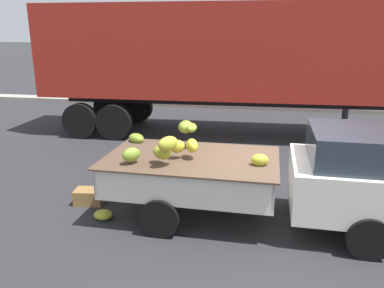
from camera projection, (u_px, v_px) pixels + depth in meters
ground at (269, 216)px, 6.79m from camera, size 220.00×220.00×0.00m
curb_strip at (271, 107)px, 16.32m from camera, size 80.00×0.80×0.16m
pickup_truck at (316, 177)px, 6.21m from camera, size 5.25×1.91×1.70m
semi_trailer at (235, 53)px, 11.54m from camera, size 12.09×3.06×3.95m
fallen_banana_bunch_near_tailgate at (103, 215)px, 6.66m from camera, size 0.36×0.31×0.17m
produce_crate at (89, 196)px, 7.26m from camera, size 0.57×0.44×0.28m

